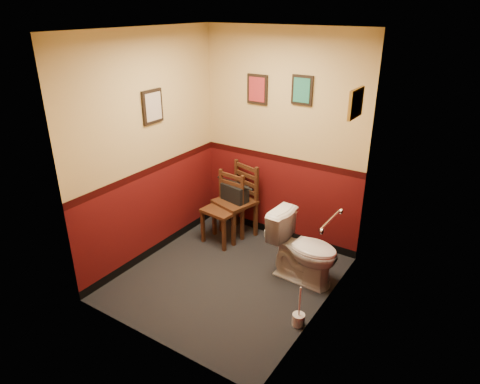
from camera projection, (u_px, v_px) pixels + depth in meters
The scene contains 17 objects.
floor at pixel (228, 278), 4.95m from camera, with size 2.20×2.40×0.00m, color black.
ceiling at pixel (225, 29), 3.86m from camera, with size 2.20×2.40×0.00m, color silver.
wall_back at pixel (281, 141), 5.32m from camera, with size 2.20×2.70×0.00m, color #4E0D0D.
wall_front at pixel (143, 213), 3.48m from camera, with size 2.20×2.70×0.00m, color #4E0D0D.
wall_left at pixel (149, 151), 4.95m from camera, with size 2.40×2.70×0.00m, color #4E0D0D.
wall_right at pixel (327, 193), 3.86m from camera, with size 2.40×2.70×0.00m, color #4E0D0D.
grab_bar at pixel (331, 220), 4.22m from camera, with size 0.05×0.56×0.06m.
framed_print_back_a at pixel (257, 89), 5.24m from camera, with size 0.28×0.04×0.36m.
framed_print_back_b at pixel (302, 90), 4.92m from camera, with size 0.26×0.04×0.34m.
framed_print_left at pixel (153, 107), 4.82m from camera, with size 0.04×0.30×0.38m.
framed_print_right at pixel (356, 103), 4.04m from camera, with size 0.04×0.34×0.28m.
toilet at pixel (304, 249), 4.78m from camera, with size 0.45×0.81×0.79m, color white.
toilet_brush at pixel (298, 319), 4.20m from camera, with size 0.13×0.13×0.45m.
chair_left at pixel (224, 208), 5.58m from camera, with size 0.47×0.47×0.92m.
chair_right at pixel (237, 201), 5.71m from camera, with size 0.57×0.57×0.99m.
handbag at pixel (235, 193), 5.63m from camera, with size 0.39×0.25×0.26m.
tp_stack at pixel (271, 230), 5.77m from camera, with size 0.20×0.12×0.26m.
Camera 1 is at (2.36, -3.38, 2.92)m, focal length 32.00 mm.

